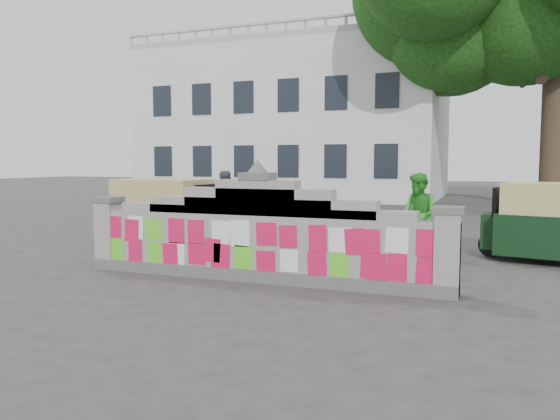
# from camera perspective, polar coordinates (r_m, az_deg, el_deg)

# --- Properties ---
(ground) EXTENTS (100.00, 100.00, 0.00)m
(ground) POSITION_cam_1_polar(r_m,az_deg,el_deg) (9.18, -2.33, -7.37)
(ground) COLOR #383533
(ground) RESTS_ON ground
(parapet_wall) EXTENTS (6.48, 0.44, 2.01)m
(parapet_wall) POSITION_cam_1_polar(r_m,az_deg,el_deg) (9.04, -2.36, -2.74)
(parapet_wall) COLOR #4C4C49
(parapet_wall) RESTS_ON ground
(building) EXTENTS (16.00, 10.00, 8.90)m
(building) POSITION_cam_1_polar(r_m,az_deg,el_deg) (32.06, 1.99, 8.72)
(building) COLOR silver
(building) RESTS_ON ground
(cyclist_bike) EXTENTS (1.72, 0.60, 0.90)m
(cyclist_bike) POSITION_cam_1_polar(r_m,az_deg,el_deg) (12.28, -5.49, -2.09)
(cyclist_bike) COLOR black
(cyclist_bike) RESTS_ON ground
(cyclist_rider) EXTENTS (0.37, 0.56, 1.53)m
(cyclist_rider) POSITION_cam_1_polar(r_m,az_deg,el_deg) (12.24, -5.50, -0.64)
(cyclist_rider) COLOR black
(cyclist_rider) RESTS_ON ground
(pedestrian) EXTENTS (1.06, 1.08, 1.75)m
(pedestrian) POSITION_cam_1_polar(r_m,az_deg,el_deg) (11.72, 14.25, -0.48)
(pedestrian) COLOR green
(pedestrian) RESTS_ON ground
(rickshaw_left) EXTENTS (2.87, 1.54, 1.55)m
(rickshaw_left) POSITION_cam_1_polar(r_m,az_deg,el_deg) (13.45, -11.94, -0.03)
(rickshaw_left) COLOR #10311E
(rickshaw_left) RESTS_ON ground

